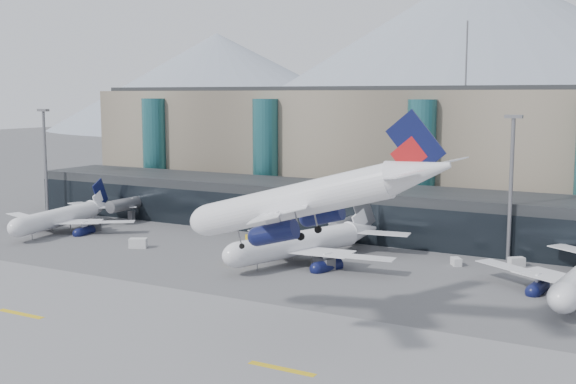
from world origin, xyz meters
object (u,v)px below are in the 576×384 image
object	(u,v)px
veh_b	(252,238)
veh_h	(242,258)
lightmast_left	(45,155)
veh_a	(138,243)
veh_d	(516,262)
veh_f	(97,225)
hero_jet	(319,189)
veh_c	(324,263)
lightmast_mid	(511,180)
jet_parked_left	(68,210)
veh_g	(456,262)
jet_parked_mid	(313,234)

from	to	relation	value
veh_b	veh_h	world-z (taller)	veh_h
lightmast_left	veh_a	world-z (taller)	lightmast_left
veh_d	veh_a	bearing A→B (deg)	155.69
lightmast_left	veh_f	size ratio (longest dim) A/B	7.52
lightmast_left	veh_d	distance (m)	112.93
veh_h	hero_jet	bearing A→B (deg)	-84.21
veh_c	hero_jet	bearing A→B (deg)	-40.73
lightmast_mid	jet_parked_left	distance (m)	91.88
hero_jet	veh_c	bearing A→B (deg)	112.45
veh_b	veh_c	xyz separation A→B (m)	(22.79, -13.89, 0.30)
lightmast_left	veh_a	xyz separation A→B (m)	(45.82, -19.96, -13.50)
veh_a	veh_f	size ratio (longest dim) A/B	0.96
lightmast_mid	veh_b	bearing A→B (deg)	-171.72
hero_jet	veh_b	distance (m)	59.70
veh_g	lightmast_mid	bearing A→B (deg)	103.15
veh_a	veh_h	size ratio (longest dim) A/B	0.96
veh_b	veh_g	size ratio (longest dim) A/B	1.06
hero_jet	veh_b	bearing A→B (deg)	127.50
veh_b	veh_g	bearing A→B (deg)	-72.26
veh_a	hero_jet	bearing A→B (deg)	-55.33
jet_parked_mid	veh_d	bearing A→B (deg)	-50.06
jet_parked_left	veh_c	world-z (taller)	jet_parked_left
lightmast_mid	veh_d	distance (m)	14.16
jet_parked_left	veh_c	bearing A→B (deg)	-103.53
veh_h	jet_parked_left	bearing A→B (deg)	129.63
jet_parked_left	veh_g	xyz separation A→B (m)	(82.93, 7.99, -3.52)
lightmast_left	hero_jet	bearing A→B (deg)	-26.00
hero_jet	jet_parked_left	world-z (taller)	hero_jet
veh_c	veh_f	distance (m)	59.31
jet_parked_left	veh_f	size ratio (longest dim) A/B	10.07
veh_f	veh_h	world-z (taller)	veh_f
lightmast_left	jet_parked_mid	bearing A→B (deg)	-8.96
hero_jet	veh_f	bearing A→B (deg)	149.90
hero_jet	jet_parked_mid	world-z (taller)	hero_jet
veh_b	veh_c	bearing A→B (deg)	-102.82
hero_jet	veh_f	xyz separation A→B (m)	(-72.63, 38.15, -16.89)
lightmast_left	veh_a	distance (m)	51.77
veh_b	jet_parked_mid	bearing A→B (deg)	-96.78
veh_d	veh_g	size ratio (longest dim) A/B	1.16
veh_b	veh_c	world-z (taller)	veh_c
jet_parked_left	veh_f	distance (m)	7.08
lightmast_left	hero_jet	xyz separation A→B (m)	(98.27, -47.93, 3.42)
jet_parked_mid	veh_h	bearing A→B (deg)	151.49
veh_d	lightmast_mid	bearing A→B (deg)	83.09
veh_c	lightmast_mid	bearing A→B (deg)	63.71
jet_parked_mid	veh_c	size ratio (longest dim) A/B	10.44
veh_f	jet_parked_mid	bearing A→B (deg)	-135.24
veh_b	veh_a	bearing A→B (deg)	153.79
lightmast_mid	veh_h	size ratio (longest dim) A/B	7.53
hero_jet	veh_g	bearing A→B (deg)	81.43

